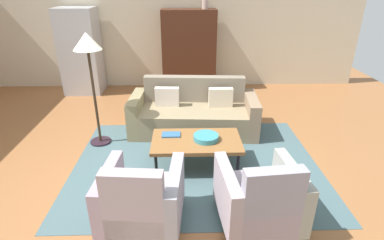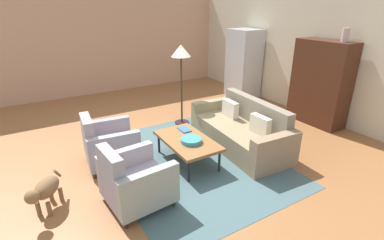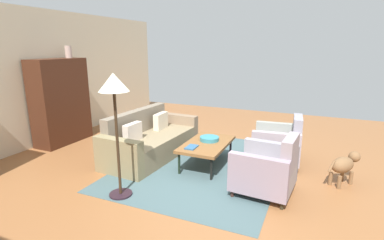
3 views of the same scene
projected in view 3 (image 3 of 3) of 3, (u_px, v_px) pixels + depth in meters
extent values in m
plane|color=#915C34|center=(204.00, 176.00, 4.77)|extent=(10.58, 10.58, 0.00)
cube|color=beige|center=(29.00, 79.00, 5.90)|extent=(8.82, 0.12, 2.80)
cube|color=#435B60|center=(204.00, 164.00, 5.22)|extent=(3.40, 2.60, 0.01)
cube|color=#847455|center=(153.00, 146.00, 5.58)|extent=(1.79, 1.01, 0.42)
cube|color=#7A6F5E|center=(137.00, 132.00, 5.68)|extent=(1.75, 0.29, 0.86)
cube|color=#866D55|center=(178.00, 128.00, 6.38)|extent=(0.24, 0.91, 0.62)
cube|color=#847854|center=(119.00, 157.00, 4.73)|extent=(0.24, 0.91, 0.62)
cube|color=beige|center=(161.00, 121.00, 5.92)|extent=(0.40, 0.12, 0.32)
cube|color=beige|center=(133.00, 132.00, 5.14)|extent=(0.41, 0.14, 0.32)
cylinder|color=black|center=(179.00, 163.00, 4.80)|extent=(0.04, 0.04, 0.37)
cylinder|color=black|center=(203.00, 144.00, 5.74)|extent=(0.04, 0.04, 0.37)
cylinder|color=black|center=(211.00, 169.00, 4.58)|extent=(0.04, 0.04, 0.37)
cylinder|color=black|center=(230.00, 148.00, 5.52)|extent=(0.04, 0.04, 0.37)
cube|color=brown|center=(207.00, 144.00, 5.11)|extent=(1.20, 0.70, 0.05)
cylinder|color=#39221C|center=(232.00, 193.00, 4.10)|extent=(0.05, 0.05, 0.10)
cylinder|color=#332C19|center=(248.00, 175.00, 4.68)|extent=(0.05, 0.05, 0.10)
cylinder|color=#2D2719|center=(282.00, 205.00, 3.78)|extent=(0.05, 0.05, 0.10)
cylinder|color=#2B281D|center=(292.00, 184.00, 4.36)|extent=(0.05, 0.05, 0.10)
cube|color=#9B9295|center=(264.00, 176.00, 4.18)|extent=(0.63, 0.84, 0.30)
cube|color=gray|center=(289.00, 165.00, 3.97)|extent=(0.57, 0.19, 0.78)
cube|color=gray|center=(257.00, 177.00, 3.86)|extent=(0.19, 0.81, 0.56)
cube|color=gray|center=(270.00, 160.00, 4.44)|extent=(0.19, 0.81, 0.56)
cylinder|color=#2D2412|center=(254.00, 165.00, 5.09)|extent=(0.05, 0.05, 0.10)
cylinder|color=#322B1B|center=(258.00, 152.00, 5.71)|extent=(0.05, 0.05, 0.10)
cylinder|color=#3C2A17|center=(295.00, 170.00, 4.88)|extent=(0.05, 0.05, 0.10)
cylinder|color=#391A18|center=(295.00, 156.00, 5.51)|extent=(0.05, 0.05, 0.10)
cube|color=gray|center=(276.00, 150.00, 5.25)|extent=(0.63, 0.85, 0.30)
cube|color=gray|center=(297.00, 139.00, 5.09)|extent=(0.57, 0.19, 0.78)
cube|color=#9D8F97|center=(275.00, 149.00, 4.90)|extent=(0.19, 0.81, 0.56)
cube|color=gray|center=(277.00, 137.00, 5.53)|extent=(0.19, 0.81, 0.56)
cylinder|color=teal|center=(209.00, 139.00, 5.21)|extent=(0.34, 0.34, 0.07)
cube|color=#2E5A84|center=(192.00, 147.00, 4.85)|extent=(0.25, 0.16, 0.02)
cube|color=#422113|center=(61.00, 102.00, 6.25)|extent=(1.20, 0.50, 1.80)
cube|color=black|center=(40.00, 103.00, 6.08)|extent=(0.56, 0.01, 1.51)
cube|color=black|center=(63.00, 98.00, 6.61)|extent=(0.56, 0.01, 1.51)
cylinder|color=#BB9F92|center=(68.00, 52.00, 6.30)|extent=(0.14, 0.14, 0.26)
cylinder|color=black|center=(121.00, 194.00, 4.15)|extent=(0.32, 0.32, 0.03)
cylinder|color=#342618|center=(118.00, 145.00, 3.97)|extent=(0.04, 0.04, 1.45)
cone|color=#E7E7C7|center=(113.00, 82.00, 3.76)|extent=(0.40, 0.40, 0.24)
cylinder|color=brown|center=(342.00, 174.00, 4.58)|extent=(0.06, 0.06, 0.20)
cylinder|color=brown|center=(351.00, 178.00, 4.46)|extent=(0.06, 0.06, 0.20)
cylinder|color=brown|center=(330.00, 179.00, 4.43)|extent=(0.06, 0.06, 0.20)
cylinder|color=brown|center=(339.00, 182.00, 4.31)|extent=(0.06, 0.06, 0.20)
ellipsoid|color=brown|center=(343.00, 165.00, 4.39)|extent=(0.48, 0.44, 0.24)
sphere|color=brown|center=(354.00, 157.00, 4.52)|extent=(0.17, 0.17, 0.17)
cylinder|color=brown|center=(332.00, 166.00, 4.25)|extent=(0.13, 0.11, 0.17)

